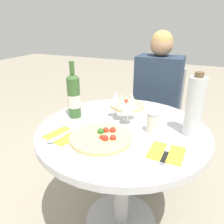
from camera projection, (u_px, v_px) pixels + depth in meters
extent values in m
plane|color=#9E937F|center=(121.00, 221.00, 1.47)|extent=(12.00, 12.00, 0.00)
cylinder|color=#B2B2B7|center=(121.00, 220.00, 1.46)|extent=(0.46, 0.46, 0.02)
cylinder|color=#B2B2B7|center=(121.00, 180.00, 1.33)|extent=(0.10, 0.10, 0.65)
cylinder|color=silver|center=(122.00, 130.00, 1.20)|extent=(0.93, 0.93, 0.04)
cylinder|color=silver|center=(152.00, 161.00, 2.07)|extent=(0.34, 0.34, 0.01)
cylinder|color=silver|center=(153.00, 142.00, 1.99)|extent=(0.06, 0.06, 0.44)
cube|color=silver|center=(155.00, 119.00, 1.90)|extent=(0.38, 0.38, 0.03)
cube|color=silver|center=(162.00, 89.00, 1.97)|extent=(0.38, 0.02, 0.40)
cube|color=#28384C|center=(149.00, 150.00, 1.84)|extent=(0.30, 0.35, 0.47)
cube|color=#28384C|center=(158.00, 88.00, 1.79)|extent=(0.36, 0.23, 0.52)
sphere|color=tan|center=(162.00, 44.00, 1.66)|extent=(0.17, 0.17, 0.17)
sphere|color=tan|center=(162.00, 41.00, 1.65)|extent=(0.16, 0.16, 0.16)
cylinder|color=#E5C17F|center=(101.00, 138.00, 1.07)|extent=(0.31, 0.31, 0.02)
sphere|color=#B22D1E|center=(102.00, 137.00, 1.04)|extent=(0.02, 0.02, 0.02)
sphere|color=#B22D1E|center=(105.00, 138.00, 1.03)|extent=(0.03, 0.03, 0.03)
sphere|color=#B22D1E|center=(113.00, 138.00, 1.03)|extent=(0.03, 0.03, 0.03)
sphere|color=#B22D1E|center=(106.00, 130.00, 1.10)|extent=(0.03, 0.03, 0.03)
sphere|color=#B22D1E|center=(113.00, 130.00, 1.10)|extent=(0.03, 0.03, 0.03)
sphere|color=#336B28|center=(101.00, 131.00, 1.09)|extent=(0.03, 0.03, 0.03)
cylinder|color=#E5C17F|center=(128.00, 106.00, 1.47)|extent=(0.23, 0.23, 0.02)
sphere|color=#B22D1E|center=(118.00, 104.00, 1.44)|extent=(0.04, 0.04, 0.04)
sphere|color=#B22D1E|center=(127.00, 102.00, 1.48)|extent=(0.04, 0.04, 0.04)
sphere|color=#B22D1E|center=(132.00, 103.00, 1.47)|extent=(0.03, 0.03, 0.03)
sphere|color=beige|center=(122.00, 102.00, 1.49)|extent=(0.03, 0.03, 0.03)
sphere|color=beige|center=(127.00, 99.00, 1.53)|extent=(0.04, 0.04, 0.04)
sphere|color=#B22D1E|center=(130.00, 99.00, 1.53)|extent=(0.04, 0.04, 0.04)
sphere|color=beige|center=(120.00, 105.00, 1.44)|extent=(0.03, 0.03, 0.03)
cylinder|color=#38602D|center=(74.00, 98.00, 1.28)|extent=(0.07, 0.07, 0.24)
cone|color=#38602D|center=(72.00, 76.00, 1.23)|extent=(0.07, 0.07, 0.03)
cylinder|color=#38602D|center=(72.00, 68.00, 1.21)|extent=(0.03, 0.03, 0.07)
cylinder|color=silver|center=(74.00, 101.00, 1.29)|extent=(0.08, 0.08, 0.08)
cylinder|color=silver|center=(194.00, 107.00, 1.06)|extent=(0.08, 0.08, 0.30)
cylinder|color=brown|center=(199.00, 75.00, 1.00)|extent=(0.04, 0.04, 0.02)
cylinder|color=silver|center=(153.00, 124.00, 1.13)|extent=(0.07, 0.07, 0.09)
cylinder|color=#B2B2B7|center=(154.00, 114.00, 1.11)|extent=(0.06, 0.06, 0.02)
cylinder|color=silver|center=(115.00, 117.00, 1.32)|extent=(0.06, 0.06, 0.00)
cylinder|color=silver|center=(115.00, 110.00, 1.31)|extent=(0.01, 0.01, 0.08)
cone|color=silver|center=(116.00, 97.00, 1.27)|extent=(0.07, 0.07, 0.08)
cylinder|color=silver|center=(127.00, 124.00, 1.23)|extent=(0.06, 0.06, 0.00)
cylinder|color=silver|center=(127.00, 118.00, 1.21)|extent=(0.01, 0.01, 0.07)
cone|color=silver|center=(127.00, 108.00, 1.19)|extent=(0.07, 0.07, 0.06)
cylinder|color=silver|center=(131.00, 119.00, 1.29)|extent=(0.06, 0.06, 0.00)
cylinder|color=silver|center=(131.00, 113.00, 1.27)|extent=(0.01, 0.01, 0.08)
cone|color=beige|center=(132.00, 100.00, 1.24)|extent=(0.08, 0.08, 0.08)
cylinder|color=silver|center=(121.00, 120.00, 1.27)|extent=(0.06, 0.06, 0.00)
cylinder|color=silver|center=(121.00, 114.00, 1.26)|extent=(0.01, 0.01, 0.08)
cone|color=beige|center=(121.00, 101.00, 1.23)|extent=(0.07, 0.07, 0.08)
cube|color=yellow|center=(63.00, 136.00, 1.10)|extent=(0.18, 0.18, 0.00)
cube|color=silver|center=(63.00, 135.00, 1.10)|extent=(0.06, 0.19, 0.00)
cube|color=silver|center=(57.00, 139.00, 1.06)|extent=(0.04, 0.09, 0.00)
cube|color=yellow|center=(166.00, 153.00, 0.96)|extent=(0.16, 0.16, 0.00)
cube|color=silver|center=(166.00, 152.00, 0.96)|extent=(0.02, 0.19, 0.00)
cube|color=black|center=(164.00, 157.00, 0.92)|extent=(0.02, 0.09, 0.00)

